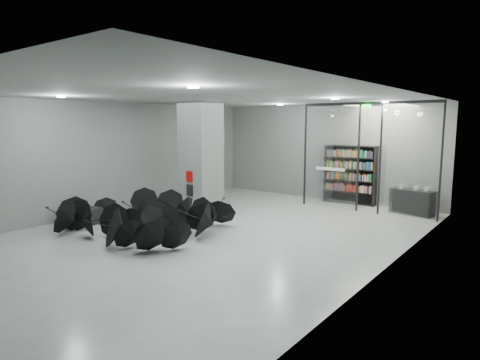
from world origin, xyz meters
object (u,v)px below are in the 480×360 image
Objects in this scene: bench at (78,214)px; bookshelf at (350,175)px; shop_counter at (412,202)px; umbrella_cluster at (148,224)px; column at (201,157)px.

bench is 0.68× the size of bookshelf.
umbrella_cluster reaches higher than shop_counter.
bench is at bearing -128.31° from bookshelf.
shop_counter is at bearing 54.38° from umbrella_cluster.
shop_counter is 9.29m from umbrella_cluster.
column reaches higher than bench.
bookshelf is at bearing 48.80° from bench.
bench is 0.28× the size of umbrella_cluster.
column is 2.69× the size of shop_counter.
bookshelf is at bearing 71.00° from umbrella_cluster.
shop_counter is at bearing -16.39° from bookshelf.
column is 0.70× the size of umbrella_cluster.
umbrella_cluster is at bearing -112.28° from shop_counter.
bench is at bearing -117.71° from column.
bench is 3.02m from umbrella_cluster.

